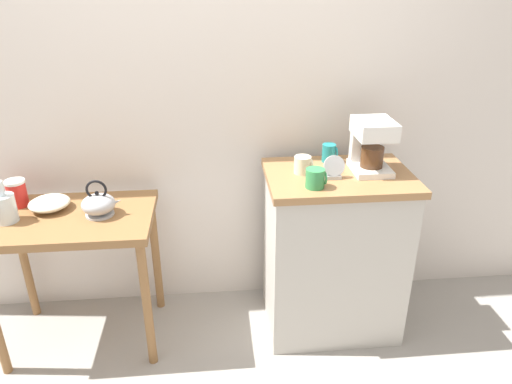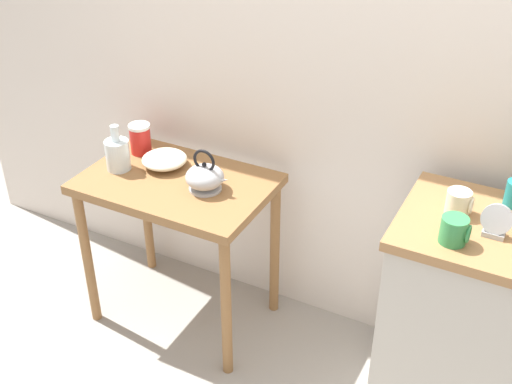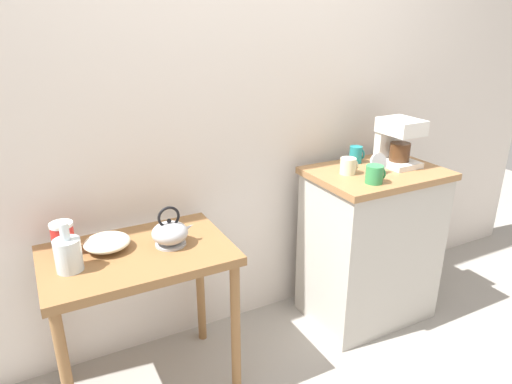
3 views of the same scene
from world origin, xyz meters
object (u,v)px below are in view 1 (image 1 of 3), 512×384
object	(u,v)px
canister_enamel	(17,193)
mug_small_cream	(303,165)
mug_tall_green	(316,178)
teakettle	(99,204)
coffee_maker	(371,143)
mug_dark_teal	(329,153)
glass_carafe_vase	(4,207)
bowl_stoneware	(49,203)
table_clock	(334,168)

from	to	relation	value
canister_enamel	mug_small_cream	size ratio (longest dim) A/B	1.53
mug_tall_green	teakettle	bearing A→B (deg)	172.09
coffee_maker	mug_dark_teal	world-z (taller)	coffee_maker
canister_enamel	mug_small_cream	world-z (taller)	mug_small_cream
coffee_maker	mug_dark_teal	size ratio (longest dim) A/B	2.76
mug_dark_teal	glass_carafe_vase	bearing A→B (deg)	-172.83
glass_carafe_vase	mug_dark_teal	size ratio (longest dim) A/B	2.16
teakettle	mug_dark_teal	bearing A→B (deg)	8.55
canister_enamel	mug_dark_teal	size ratio (longest dim) A/B	1.45
mug_tall_green	mug_dark_teal	bearing A→B (deg)	66.13
teakettle	mug_dark_teal	xyz separation A→B (m)	(1.15, 0.17, 0.15)
glass_carafe_vase	canister_enamel	xyz separation A→B (m)	(-0.00, 0.16, -0.00)
canister_enamel	coffee_maker	size ratio (longest dim) A/B	0.53
glass_carafe_vase	mug_tall_green	bearing A→B (deg)	-4.63
teakettle	canister_enamel	distance (m)	0.44
bowl_stoneware	mug_dark_teal	distance (m)	1.42
mug_dark_teal	table_clock	bearing A→B (deg)	-97.70
coffee_maker	mug_small_cream	world-z (taller)	coffee_maker
canister_enamel	mug_tall_green	world-z (taller)	mug_tall_green
glass_carafe_vase	mug_small_cream	bearing A→B (deg)	2.41
mug_small_cream	teakettle	bearing A→B (deg)	-178.00
mug_small_cream	mug_tall_green	world-z (taller)	mug_tall_green
bowl_stoneware	table_clock	distance (m)	1.39
teakettle	mug_small_cream	world-z (taller)	mug_small_cream
bowl_stoneware	mug_dark_teal	xyz separation A→B (m)	(1.40, 0.09, 0.18)
glass_carafe_vase	canister_enamel	distance (m)	0.16
coffee_maker	bowl_stoneware	bearing A→B (deg)	178.71
glass_carafe_vase	mug_small_cream	size ratio (longest dim) A/B	2.27
teakettle	glass_carafe_vase	world-z (taller)	glass_carafe_vase
glass_carafe_vase	mug_dark_teal	xyz separation A→B (m)	(1.57, 0.20, 0.14)
canister_enamel	mug_dark_teal	distance (m)	1.58
coffee_maker	mug_tall_green	xyz separation A→B (m)	(-0.31, -0.19, -0.10)
mug_tall_green	table_clock	bearing A→B (deg)	41.75
bowl_stoneware	table_clock	xyz separation A→B (m)	(1.38, -0.12, 0.18)
canister_enamel	mug_dark_teal	xyz separation A→B (m)	(1.57, 0.03, 0.14)
teakettle	coffee_maker	bearing A→B (deg)	2.01
glass_carafe_vase	mug_tall_green	size ratio (longest dim) A/B	2.16
bowl_stoneware	table_clock	size ratio (longest dim) A/B	1.73
bowl_stoneware	teakettle	xyz separation A→B (m)	(0.26, -0.08, 0.02)
coffee_maker	mug_small_cream	size ratio (longest dim) A/B	2.90
bowl_stoneware	mug_small_cream	distance (m)	1.25
teakettle	mug_tall_green	size ratio (longest dim) A/B	2.06
canister_enamel	mug_tall_green	size ratio (longest dim) A/B	1.45
table_clock	mug_small_cream	bearing A→B (deg)	150.12
coffee_maker	table_clock	xyz separation A→B (m)	(-0.20, -0.09, -0.09)
coffee_maker	table_clock	size ratio (longest dim) A/B	2.30
teakettle	mug_small_cream	size ratio (longest dim) A/B	2.16
mug_small_cream	mug_dark_teal	bearing A→B (deg)	40.21
mug_small_cream	mug_tall_green	bearing A→B (deg)	-81.86
teakettle	mug_dark_teal	distance (m)	1.17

